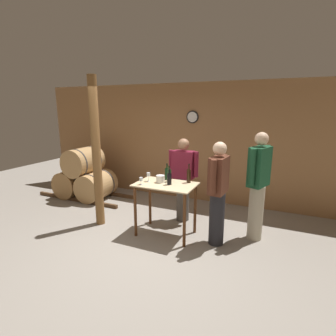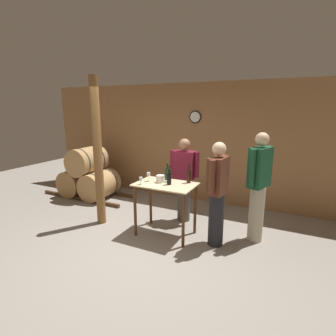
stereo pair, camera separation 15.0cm
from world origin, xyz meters
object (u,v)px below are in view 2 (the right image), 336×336
Objects in this scene: wine_bottle_far_left at (167,173)px; wine_bottle_center at (169,179)px; wooden_post at (98,153)px; wine_glass_near_left at (141,179)px; wine_glass_near_center at (149,175)px; person_visitor_bearded at (184,178)px; wine_bottle_left at (169,175)px; ice_bucket at (160,179)px; person_visitor_with_scarf at (258,185)px; person_host at (217,192)px; wine_bottle_right at (189,176)px.

wine_bottle_far_left reaches higher than wine_bottle_center.
wooden_post reaches higher than wine_glass_near_left.
wine_glass_near_center is (0.98, 0.13, -0.32)m from wooden_post.
wine_bottle_left is at bearing -95.73° from person_visitor_bearded.
ice_bucket is 0.09× the size of person_visitor_bearded.
wine_bottle_center is 0.72m from person_visitor_bearded.
person_visitor_with_scarf reaches higher than wine_glass_near_center.
wine_glass_near_left is at bearing -133.06° from ice_bucket.
person_host is (0.99, 0.00, -0.10)m from ice_bucket.
wooden_post is at bearing -172.47° from wine_glass_near_center.
person_visitor_with_scarf reaches higher than wine_bottle_right.
wine_bottle_left is at bearing 114.85° from wine_bottle_center.
ice_bucket is at bearing -157.30° from wine_bottle_right.
person_host is 0.70m from person_visitor_with_scarf.
wine_glass_near_left is (-0.35, -0.36, -0.02)m from wine_bottle_left.
person_host is at bearing -142.10° from person_visitor_with_scarf.
wine_bottle_left reaches higher than wine_glass_near_left.
ice_bucket is (-0.12, -0.11, -0.05)m from wine_bottle_left.
person_visitor_with_scarf is (1.35, 0.48, -0.06)m from wine_bottle_center.
wine_glass_near_left is 0.80× the size of wine_glass_near_center.
person_visitor_with_scarf is (1.42, 0.32, -0.07)m from wine_bottle_left.
wine_bottle_far_left is 1.86× the size of wine_glass_near_center.
wine_bottle_right is at bearing -4.76° from wine_bottle_far_left.
wine_bottle_right reaches higher than wine_glass_near_center.
wooden_post reaches higher than wine_bottle_far_left.
person_host is 1.04× the size of person_visitor_bearded.
wine_bottle_right is (0.42, -0.03, 0.02)m from wine_bottle_far_left.
ice_bucket is at bearing 6.96° from wine_glass_near_center.
wine_bottle_left is 0.89m from person_host.
person_host reaches higher than wine_glass_near_left.
wooden_post is 1.43m from wine_bottle_center.
wine_glass_near_center is at bearing -178.72° from person_host.
ice_bucket is at bearing -164.51° from person_visitor_with_scarf.
wooden_post is 2.83m from person_visitor_with_scarf.
wine_bottle_far_left is 1.05× the size of wine_bottle_center.
ice_bucket is at bearing -137.40° from wine_bottle_left.
wine_bottle_center is at bearing -175.96° from person_host.
person_visitor_bearded is (-0.82, 0.64, -0.03)m from person_host.
person_visitor_with_scarf is at bearing 19.69° from wine_bottle_center.
wine_bottle_far_left is 0.15m from wine_bottle_left.
wine_bottle_far_left reaches higher than ice_bucket.
wine_glass_near_left is 0.99m from person_visitor_bearded.
wine_bottle_center is 1.43m from person_visitor_with_scarf.
wine_glass_near_center is at bearing -165.52° from person_visitor_with_scarf.
wine_bottle_right is 0.20× the size of person_host.
wine_glass_near_center is (-0.24, -0.25, 0.01)m from wine_bottle_far_left.
person_visitor_with_scarf is (2.74, 0.58, -0.40)m from wooden_post.
wine_glass_near_center is at bearing 175.83° from wine_bottle_center.
wooden_post is at bearing 174.49° from wine_glass_near_left.
wine_glass_near_center is (0.02, 0.22, 0.03)m from wine_glass_near_left.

